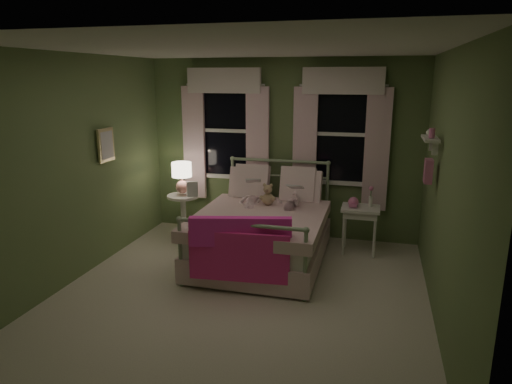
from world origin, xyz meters
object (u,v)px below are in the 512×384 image
(bed, at_px, (263,232))
(child_left, at_px, (251,179))
(teddy_bear, at_px, (268,196))
(table_lamp, at_px, (182,175))
(child_right, at_px, (291,185))
(nightstand_right, at_px, (360,214))
(nightstand_left, at_px, (183,210))

(bed, relative_size, child_left, 2.50)
(child_left, relative_size, teddy_bear, 2.72)
(child_left, bearing_deg, table_lamp, -17.20)
(child_left, xyz_separation_m, child_right, (0.56, 0.00, -0.05))
(child_left, distance_m, nightstand_right, 1.55)
(bed, xyz_separation_m, child_left, (-0.28, 0.42, 0.59))
(child_right, xyz_separation_m, table_lamp, (-1.63, 0.11, 0.03))
(bed, xyz_separation_m, nightstand_right, (1.20, 0.56, 0.17))
(teddy_bear, bearing_deg, nightstand_right, 13.91)
(nightstand_right, bearing_deg, child_right, -171.41)
(nightstand_right, bearing_deg, bed, -154.99)
(nightstand_left, bearing_deg, teddy_bear, -11.28)
(bed, relative_size, teddy_bear, 6.82)
(table_lamp, bearing_deg, bed, -21.52)
(child_left, height_order, teddy_bear, child_left)
(bed, bearing_deg, nightstand_left, 158.48)
(child_left, distance_m, child_right, 0.56)
(child_left, distance_m, nightstand_left, 1.21)
(bed, xyz_separation_m, nightstand_left, (-1.35, 0.53, 0.03))
(child_left, bearing_deg, teddy_bear, 139.23)
(child_right, bearing_deg, bed, 54.21)
(teddy_bear, xyz_separation_m, nightstand_left, (-1.35, 0.27, -0.37))
(bed, distance_m, child_right, 0.74)
(nightstand_left, xyz_separation_m, nightstand_right, (2.55, 0.03, 0.13))
(child_right, relative_size, table_lamp, 1.54)
(table_lamp, distance_m, nightstand_right, 2.58)
(teddy_bear, distance_m, nightstand_left, 1.43)
(table_lamp, bearing_deg, child_right, -3.90)
(child_left, distance_m, table_lamp, 1.08)
(bed, height_order, nightstand_left, bed)
(child_left, xyz_separation_m, teddy_bear, (0.28, -0.16, -0.18))
(bed, distance_m, table_lamp, 1.56)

